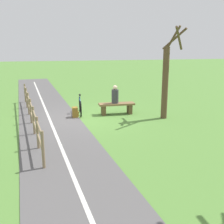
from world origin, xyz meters
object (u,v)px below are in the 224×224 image
bicycle (80,106)px  backpack (75,112)px  bench (117,107)px  person_seated (115,95)px  tree_far_left (166,78)px

bicycle → backpack: bearing=-23.3°
bicycle → bench: bearing=79.5°
bench → person_seated: size_ratio=1.99×
backpack → tree_far_left: 4.12m
person_seated → bicycle: 1.64m
bench → backpack: bench is taller
person_seated → bicycle: (1.52, -0.37, -0.50)m
bench → person_seated: 0.52m
person_seated → backpack: (1.80, 0.20, -0.64)m
person_seated → tree_far_left: tree_far_left is taller
bench → tree_far_left: 2.56m
bicycle → tree_far_left: tree_far_left is taller
person_seated → backpack: person_seated is taller
bench → person_seated: person_seated is taller
backpack → tree_far_left: bearing=167.0°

